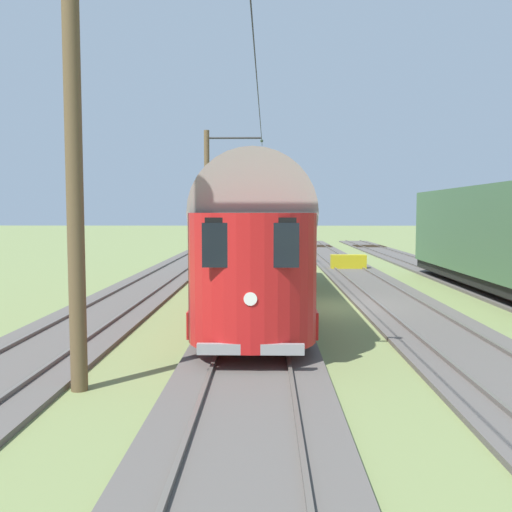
{
  "coord_description": "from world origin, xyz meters",
  "views": [
    {
      "loc": [
        1.94,
        17.68,
        2.99
      ],
      "look_at": [
        2.31,
        -0.59,
        1.58
      ],
      "focal_mm": 39.73,
      "sensor_mm": 36.0,
      "label": 1
    }
  ],
  "objects": [
    {
      "name": "track_outer_siding",
      "position": [
        6.74,
        -0.31,
        0.05
      ],
      "size": [
        2.8,
        80.0,
        0.18
      ],
      "color": "#56514C",
      "rests_on": "ground"
    },
    {
      "name": "track_third_siding",
      "position": [
        2.25,
        -0.31,
        0.05
      ],
      "size": [
        2.8,
        80.0,
        0.18
      ],
      "color": "#56514C",
      "rests_on": "ground"
    },
    {
      "name": "ground_plane",
      "position": [
        0.0,
        0.0,
        0.0
      ],
      "size": [
        220.0,
        220.0,
        0.0
      ],
      "primitive_type": "plane",
      "color": "olive"
    },
    {
      "name": "coach_adjacent",
      "position": [
        -6.74,
        -3.08,
        2.16
      ],
      "size": [
        2.96,
        13.87,
        3.85
      ],
      "color": "#477047",
      "rests_on": "ground"
    },
    {
      "name": "catenary_pole_mid_near",
      "position": [
        5.02,
        8.42,
        3.79
      ],
      "size": [
        3.08,
        0.28,
        7.23
      ],
      "color": "brown",
      "rests_on": "ground"
    },
    {
      "name": "vintage_streetcar",
      "position": [
        2.25,
        -0.84,
        2.26
      ],
      "size": [
        2.65,
        17.17,
        5.09
      ],
      "color": "red",
      "rests_on": "ground"
    },
    {
      "name": "catenary_pole_foreground",
      "position": [
        5.02,
        -11.91,
        3.79
      ],
      "size": [
        3.08,
        0.28,
        7.23
      ],
      "color": "brown",
      "rests_on": "ground"
    },
    {
      "name": "track_end_bumper",
      "position": [
        -2.25,
        -11.56,
        0.4
      ],
      "size": [
        1.8,
        0.6,
        0.8
      ],
      "primitive_type": "cube",
      "color": "#B2A519",
      "rests_on": "ground"
    },
    {
      "name": "track_adjacent_siding",
      "position": [
        -2.25,
        -0.31,
        0.05
      ],
      "size": [
        2.8,
        80.0,
        0.18
      ],
      "color": "#56514C",
      "rests_on": "ground"
    },
    {
      "name": "switch_stand",
      "position": [
        -8.14,
        -11.49,
        0.7
      ],
      "size": [
        0.5,
        0.3,
        1.24
      ],
      "color": "black",
      "rests_on": "ground"
    }
  ]
}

